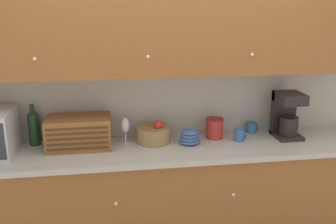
{
  "coord_description": "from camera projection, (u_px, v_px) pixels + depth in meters",
  "views": [
    {
      "loc": [
        -0.41,
        -2.97,
        2.02
      ],
      "look_at": [
        0.0,
        -0.2,
        1.2
      ],
      "focal_mm": 40.0,
      "sensor_mm": 36.0,
      "label": 1
    }
  ],
  "objects": [
    {
      "name": "storage_canister",
      "position": [
        214.0,
        128.0,
        3.04
      ],
      "size": [
        0.15,
        0.15,
        0.17
      ],
      "color": "#B22D28",
      "rests_on": "counter_unit"
    },
    {
      "name": "upper_cabinets",
      "position": [
        190.0,
        14.0,
        2.74
      ],
      "size": [
        3.44,
        0.4,
        0.87
      ],
      "color": "#935628",
      "rests_on": "backsplash_panel"
    },
    {
      "name": "mug_blue_second",
      "position": [
        252.0,
        127.0,
        3.19
      ],
      "size": [
        0.1,
        0.09,
        0.09
      ],
      "color": "#38669E",
      "rests_on": "counter_unit"
    },
    {
      "name": "bread_box",
      "position": [
        79.0,
        132.0,
        2.83
      ],
      "size": [
        0.48,
        0.28,
        0.24
      ],
      "color": "brown",
      "rests_on": "counter_unit"
    },
    {
      "name": "fruit_basket",
      "position": [
        154.0,
        134.0,
        2.96
      ],
      "size": [
        0.27,
        0.27,
        0.19
      ],
      "color": "#937047",
      "rests_on": "counter_unit"
    },
    {
      "name": "wall_back",
      "position": [
        164.0,
        93.0,
        3.11
      ],
      "size": [
        5.84,
        0.06,
        2.6
      ],
      "color": "silver",
      "rests_on": "ground_plane"
    },
    {
      "name": "coffee_maker",
      "position": [
        287.0,
        114.0,
        3.05
      ],
      "size": [
        0.2,
        0.24,
        0.37
      ],
      "color": "black",
      "rests_on": "counter_unit"
    },
    {
      "name": "counter_unit",
      "position": [
        170.0,
        201.0,
        3.03
      ],
      "size": [
        3.46,
        0.61,
        0.96
      ],
      "color": "#935628",
      "rests_on": "ground_plane"
    },
    {
      "name": "wine_bottle",
      "position": [
        34.0,
        126.0,
        2.88
      ],
      "size": [
        0.09,
        0.09,
        0.33
      ],
      "color": "#19381E",
      "rests_on": "counter_unit"
    },
    {
      "name": "mug",
      "position": [
        239.0,
        135.0,
        2.99
      ],
      "size": [
        0.09,
        0.08,
        0.1
      ],
      "color": "#38669E",
      "rests_on": "counter_unit"
    },
    {
      "name": "bowl_stack_on_counter",
      "position": [
        189.0,
        137.0,
        2.93
      ],
      "size": [
        0.17,
        0.17,
        0.12
      ],
      "color": "#3D5B93",
      "rests_on": "counter_unit"
    },
    {
      "name": "backsplash_panel",
      "position": [
        164.0,
        102.0,
        3.09
      ],
      "size": [
        3.44,
        0.01,
        0.55
      ],
      "color": "#B7B2A8",
      "rests_on": "counter_unit"
    },
    {
      "name": "wine_glass",
      "position": [
        125.0,
        126.0,
        2.91
      ],
      "size": [
        0.07,
        0.07,
        0.21
      ],
      "color": "silver",
      "rests_on": "counter_unit"
    }
  ]
}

